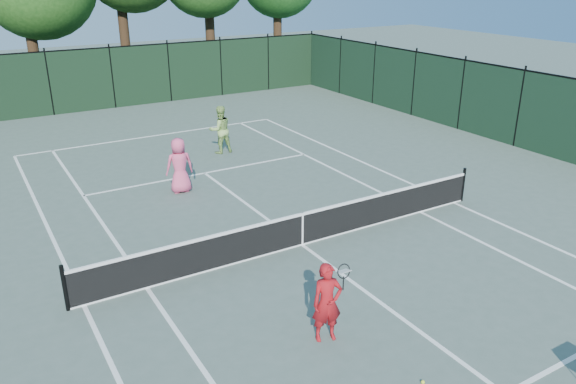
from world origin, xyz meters
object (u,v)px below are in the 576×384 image
player_green (220,130)px  loose_ball_midcourt (423,382)px  coach (327,303)px  player_pink (180,165)px

player_green → loose_ball_midcourt: player_green is taller
player_green → loose_ball_midcourt: 14.01m
loose_ball_midcourt → coach: bearing=110.0°
coach → player_green: (3.19, 11.84, 0.11)m
player_pink → loose_ball_midcourt: size_ratio=26.15×
player_pink → player_green: size_ratio=0.97×
player_pink → coach: bearing=93.1°
player_pink → loose_ball_midcourt: player_pink is taller
coach → loose_ball_midcourt: 2.18m
coach → player_green: size_ratio=0.87×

